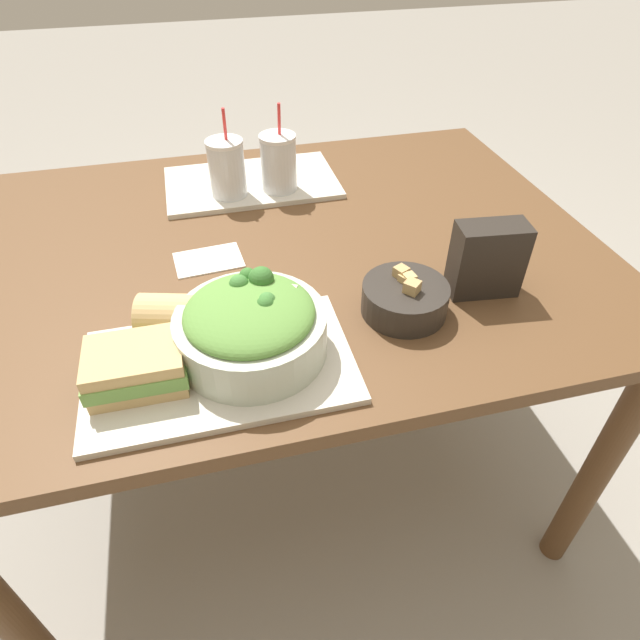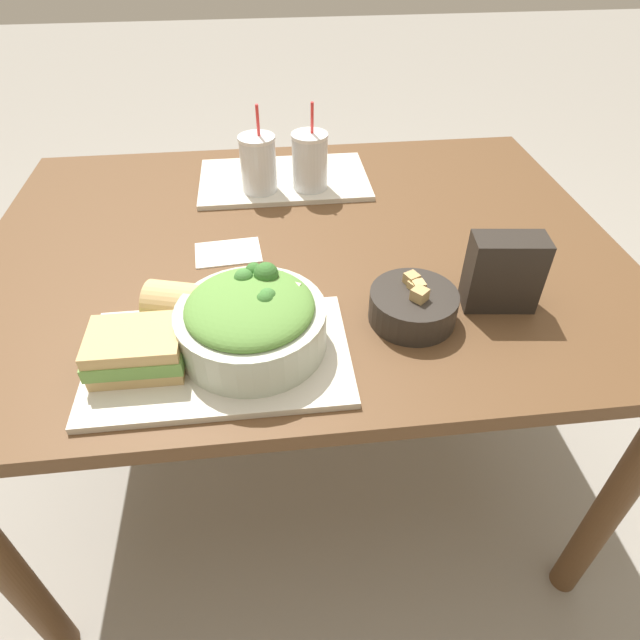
# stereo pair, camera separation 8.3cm
# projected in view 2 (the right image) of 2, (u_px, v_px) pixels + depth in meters

# --- Properties ---
(ground_plane) EXTENTS (12.00, 12.00, 0.00)m
(ground_plane) POSITION_uv_depth(u_px,v_px,m) (307.00, 456.00, 1.61)
(ground_plane) COLOR gray
(dining_table) EXTENTS (1.32, 1.00, 0.76)m
(dining_table) POSITION_uv_depth(u_px,v_px,m) (302.00, 279.00, 1.18)
(dining_table) COLOR brown
(dining_table) RESTS_ON ground_plane
(tray_near) EXTENTS (0.41, 0.25, 0.01)m
(tray_near) POSITION_uv_depth(u_px,v_px,m) (220.00, 357.00, 0.85)
(tray_near) COLOR beige
(tray_near) RESTS_ON dining_table
(tray_far) EXTENTS (0.41, 0.25, 0.01)m
(tray_far) POSITION_uv_depth(u_px,v_px,m) (284.00, 179.00, 1.33)
(tray_far) COLOR beige
(tray_far) RESTS_ON dining_table
(salad_bowl) EXTENTS (0.24, 0.24, 0.12)m
(salad_bowl) POSITION_uv_depth(u_px,v_px,m) (252.00, 319.00, 0.83)
(salad_bowl) COLOR beige
(salad_bowl) RESTS_ON tray_near
(soup_bowl) EXTENTS (0.15, 0.15, 0.08)m
(soup_bowl) POSITION_uv_depth(u_px,v_px,m) (413.00, 305.00, 0.91)
(soup_bowl) COLOR #2D2823
(soup_bowl) RESTS_ON dining_table
(sandwich_near) EXTENTS (0.15, 0.11, 0.06)m
(sandwich_near) POSITION_uv_depth(u_px,v_px,m) (137.00, 350.00, 0.81)
(sandwich_near) COLOR tan
(sandwich_near) RESTS_ON tray_near
(baguette_near) EXTENTS (0.15, 0.11, 0.07)m
(baguette_near) POSITION_uv_depth(u_px,v_px,m) (188.00, 305.00, 0.88)
(baguette_near) COLOR tan
(baguette_near) RESTS_ON tray_near
(drink_cup_dark) EXTENTS (0.08, 0.08, 0.20)m
(drink_cup_dark) POSITION_uv_depth(u_px,v_px,m) (258.00, 165.00, 1.23)
(drink_cup_dark) COLOR silver
(drink_cup_dark) RESTS_ON tray_far
(drink_cup_red) EXTENTS (0.08, 0.08, 0.20)m
(drink_cup_red) POSITION_uv_depth(u_px,v_px,m) (310.00, 163.00, 1.24)
(drink_cup_red) COLOR silver
(drink_cup_red) RESTS_ON tray_far
(chip_bag) EXTENTS (0.13, 0.08, 0.14)m
(chip_bag) POSITION_uv_depth(u_px,v_px,m) (503.00, 273.00, 0.92)
(chip_bag) COLOR #28231E
(chip_bag) RESTS_ON dining_table
(napkin_folded) EXTENTS (0.14, 0.10, 0.00)m
(napkin_folded) POSITION_uv_depth(u_px,v_px,m) (228.00, 253.00, 1.09)
(napkin_folded) COLOR white
(napkin_folded) RESTS_ON dining_table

